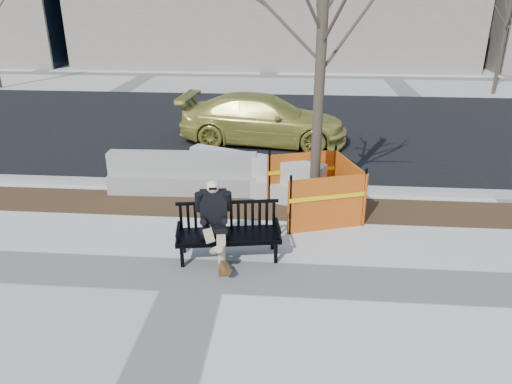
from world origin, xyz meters
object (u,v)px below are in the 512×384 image
Objects in this scene: tree_fence at (313,213)px; jersey_barrier_left at (184,192)px; sedan at (263,142)px; bench at (229,257)px; jersey_barrier_right at (255,194)px; seated_man at (215,256)px.

tree_fence is 1.78× the size of jersey_barrier_left.
bench is at bearing -175.87° from sedan.
jersey_barrier_left is at bearing -156.75° from jersey_barrier_right.
seated_man is at bearing -76.95° from jersey_barrier_right.
bench is at bearing -72.13° from jersey_barrier_right.
jersey_barrier_left is 1.57m from jersey_barrier_right.
seated_man is (-0.23, 0.01, 0.00)m from bench.
bench is 2.31m from tree_fence.
bench reaches higher than jersey_barrier_left.
tree_fence reaches higher than bench.
bench is 0.56× the size of jersey_barrier_right.
sedan is (0.12, 6.52, 0.00)m from bench.
tree_fence is 1.53m from jersey_barrier_right.
tree_fence is at bearing -14.37° from jersey_barrier_right.
sedan reaches higher than jersey_barrier_left.
bench is 0.30× the size of tree_fence.
sedan is at bearing 105.54° from tree_fence.
tree_fence is (1.66, 1.80, 0.00)m from seated_man.
seated_man is 2.45m from tree_fence.
jersey_barrier_right is at bearing -0.65° from jersey_barrier_left.
sedan is 4.11m from jersey_barrier_left.
jersey_barrier_left is 1.03× the size of jersey_barrier_right.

